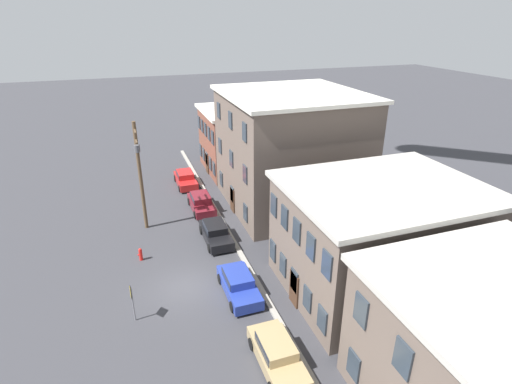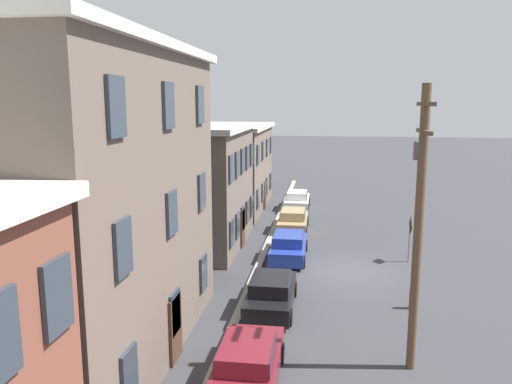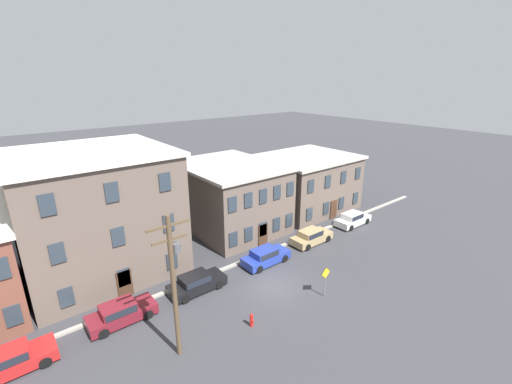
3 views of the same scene
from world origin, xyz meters
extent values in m
plane|color=#38383D|center=(0.00, 0.00, 0.00)|extent=(200.00, 200.00, 0.00)
cube|color=#9E998E|center=(0.00, 4.50, 0.08)|extent=(56.00, 0.36, 0.16)
cube|color=#2D3842|center=(-16.32, 5.94, 4.94)|extent=(0.90, 0.10, 1.40)
cube|color=#66564C|center=(-9.53, 11.42, 4.97)|extent=(11.45, 10.84, 9.94)
cube|color=#2D3842|center=(-13.35, 5.94, 1.66)|extent=(0.90, 0.10, 1.40)
cube|color=#2D3842|center=(-13.35, 5.94, 4.97)|extent=(0.90, 0.10, 1.40)
cube|color=#2D3842|center=(-13.35, 5.94, 8.28)|extent=(0.90, 0.10, 1.40)
cube|color=#2D3842|center=(-9.53, 5.94, 1.66)|extent=(0.90, 0.10, 1.40)
cube|color=#2D3842|center=(-9.53, 5.94, 4.97)|extent=(0.90, 0.10, 1.40)
cube|color=#2D3842|center=(-9.53, 5.94, 8.28)|extent=(0.90, 0.10, 1.40)
cube|color=#2D3842|center=(-5.71, 5.94, 1.66)|extent=(0.90, 0.10, 1.40)
cube|color=#2D3842|center=(-5.71, 5.94, 4.97)|extent=(0.90, 0.10, 1.40)
cube|color=#2D3842|center=(-5.71, 5.94, 8.28)|extent=(0.90, 0.10, 1.40)
cube|color=#472D1E|center=(-9.53, 5.94, 1.10)|extent=(1.10, 0.10, 2.20)
cube|color=#66564C|center=(3.79, 11.53, 3.38)|extent=(8.75, 11.06, 6.76)
cube|color=#B7B2A8|center=(3.79, 11.53, 6.91)|extent=(9.25, 11.56, 0.30)
cube|color=#2D3842|center=(0.29, 5.94, 1.69)|extent=(0.90, 0.10, 1.40)
cube|color=#2D3842|center=(0.29, 5.94, 5.07)|extent=(0.90, 0.10, 1.40)
cube|color=#2D3842|center=(2.04, 5.94, 1.69)|extent=(0.90, 0.10, 1.40)
cube|color=#2D3842|center=(2.04, 5.94, 5.07)|extent=(0.90, 0.10, 1.40)
cube|color=#2D3842|center=(3.79, 5.94, 1.69)|extent=(0.90, 0.10, 1.40)
cube|color=#2D3842|center=(3.79, 5.94, 5.07)|extent=(0.90, 0.10, 1.40)
cube|color=#2D3842|center=(5.54, 5.94, 1.69)|extent=(0.90, 0.10, 1.40)
cube|color=#2D3842|center=(5.54, 5.94, 5.07)|extent=(0.90, 0.10, 1.40)
cube|color=#2D3842|center=(7.29, 5.94, 1.69)|extent=(0.90, 0.10, 1.40)
cube|color=#2D3842|center=(7.29, 5.94, 5.07)|extent=(0.90, 0.10, 1.40)
cube|color=#472D1E|center=(3.79, 5.94, 1.10)|extent=(1.10, 0.10, 2.20)
cube|color=#66564C|center=(14.40, 10.54, 3.16)|extent=(10.90, 9.08, 6.32)
cube|color=#B7B2A8|center=(14.40, 10.54, 6.47)|extent=(11.40, 9.58, 0.30)
cube|color=#2D3842|center=(10.32, 5.94, 1.58)|extent=(0.90, 0.10, 1.40)
cube|color=#2D3842|center=(10.32, 5.94, 4.74)|extent=(0.90, 0.10, 1.40)
cube|color=#2D3842|center=(13.04, 5.94, 1.58)|extent=(0.90, 0.10, 1.40)
cube|color=#2D3842|center=(13.04, 5.94, 4.74)|extent=(0.90, 0.10, 1.40)
cube|color=#2D3842|center=(15.77, 5.94, 1.58)|extent=(0.90, 0.10, 1.40)
cube|color=#2D3842|center=(15.77, 5.94, 4.74)|extent=(0.90, 0.10, 1.40)
cube|color=#2D3842|center=(18.49, 5.94, 1.58)|extent=(0.90, 0.10, 1.40)
cube|color=#2D3842|center=(18.49, 5.94, 4.74)|extent=(0.90, 0.10, 1.40)
cube|color=#472D1E|center=(14.40, 5.94, 1.10)|extent=(1.10, 0.10, 2.20)
cube|color=maroon|center=(-10.65, 3.37, 0.53)|extent=(4.40, 1.80, 0.70)
cube|color=maroon|center=(-10.85, 3.37, 1.15)|extent=(2.20, 1.51, 0.55)
cube|color=#1E232D|center=(-10.85, 3.37, 1.15)|extent=(2.02, 1.58, 0.48)
cylinder|color=black|center=(-9.20, 4.22, 0.33)|extent=(0.66, 0.22, 0.66)
cylinder|color=black|center=(-9.20, 2.52, 0.33)|extent=(0.66, 0.22, 0.66)
cube|color=black|center=(-4.97, 3.29, 0.53)|extent=(4.40, 1.80, 0.70)
cube|color=black|center=(-5.17, 3.29, 1.15)|extent=(2.20, 1.51, 0.55)
cube|color=#1E232D|center=(-5.17, 3.29, 1.15)|extent=(2.02, 1.58, 0.48)
cylinder|color=black|center=(-3.52, 4.14, 0.33)|extent=(0.66, 0.22, 0.66)
cylinder|color=black|center=(-3.52, 2.44, 0.33)|extent=(0.66, 0.22, 0.66)
cylinder|color=black|center=(-6.42, 4.14, 0.33)|extent=(0.66, 0.22, 0.66)
cylinder|color=black|center=(-6.42, 2.44, 0.33)|extent=(0.66, 0.22, 0.66)
cube|color=#233899|center=(1.79, 3.09, 0.53)|extent=(4.40, 1.80, 0.70)
cube|color=#233899|center=(1.59, 3.09, 1.15)|extent=(2.20, 1.51, 0.55)
cube|color=#1E232D|center=(1.59, 3.09, 1.15)|extent=(2.02, 1.58, 0.48)
cylinder|color=black|center=(3.24, 3.94, 0.33)|extent=(0.66, 0.22, 0.66)
cylinder|color=black|center=(3.24, 2.24, 0.33)|extent=(0.66, 0.22, 0.66)
cylinder|color=black|center=(0.34, 3.94, 0.33)|extent=(0.66, 0.22, 0.66)
cylinder|color=black|center=(0.34, 2.24, 0.33)|extent=(0.66, 0.22, 0.66)
cube|color=tan|center=(7.83, 3.25, 0.53)|extent=(4.40, 1.80, 0.70)
cube|color=tan|center=(7.63, 3.25, 1.15)|extent=(2.20, 1.51, 0.55)
cube|color=#1E232D|center=(7.63, 3.25, 1.15)|extent=(2.02, 1.58, 0.48)
cylinder|color=black|center=(9.28, 4.10, 0.33)|extent=(0.66, 0.22, 0.66)
cylinder|color=black|center=(9.28, 2.40, 0.33)|extent=(0.66, 0.22, 0.66)
cylinder|color=black|center=(6.38, 4.10, 0.33)|extent=(0.66, 0.22, 0.66)
cylinder|color=black|center=(6.38, 2.40, 0.33)|extent=(0.66, 0.22, 0.66)
cube|color=silver|center=(14.67, 3.39, 0.53)|extent=(4.40, 1.80, 0.70)
cube|color=silver|center=(14.47, 3.39, 1.15)|extent=(2.20, 1.51, 0.55)
cube|color=#1E232D|center=(14.47, 3.39, 1.15)|extent=(2.02, 1.58, 0.48)
cylinder|color=black|center=(16.12, 4.24, 0.33)|extent=(0.66, 0.22, 0.66)
cylinder|color=black|center=(16.12, 2.54, 0.33)|extent=(0.66, 0.22, 0.66)
cylinder|color=black|center=(13.22, 4.24, 0.33)|extent=(0.66, 0.22, 0.66)
cylinder|color=black|center=(13.22, 2.54, 0.33)|extent=(0.66, 0.22, 0.66)
cylinder|color=slate|center=(2.11, -3.27, 1.15)|extent=(0.08, 0.08, 2.31)
cube|color=yellow|center=(2.11, -3.30, 1.99)|extent=(0.90, 0.03, 0.90)
cube|color=black|center=(2.11, -3.29, 1.99)|extent=(0.98, 0.02, 0.98)
cylinder|color=brown|center=(-8.97, -1.63, 4.47)|extent=(0.28, 0.28, 8.93)
cube|color=brown|center=(-8.97, -1.63, 8.33)|extent=(2.40, 0.12, 0.12)
cube|color=brown|center=(-8.97, -1.63, 7.53)|extent=(2.00, 0.12, 0.12)
cylinder|color=#515156|center=(-8.62, -1.63, 6.93)|extent=(0.44, 0.44, 0.55)
cylinder|color=red|center=(-4.16, -2.45, 0.40)|extent=(0.24, 0.24, 0.80)
sphere|color=red|center=(-4.16, -2.45, 0.85)|extent=(0.22, 0.22, 0.22)
cylinder|color=red|center=(-4.16, -2.61, 0.45)|extent=(0.10, 0.12, 0.10)
camera|label=1|loc=(21.44, -2.63, 16.13)|focal=28.00mm
camera|label=2|loc=(-24.23, 1.21, 8.40)|focal=35.00mm
camera|label=3|loc=(-15.55, -17.17, 15.69)|focal=24.00mm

